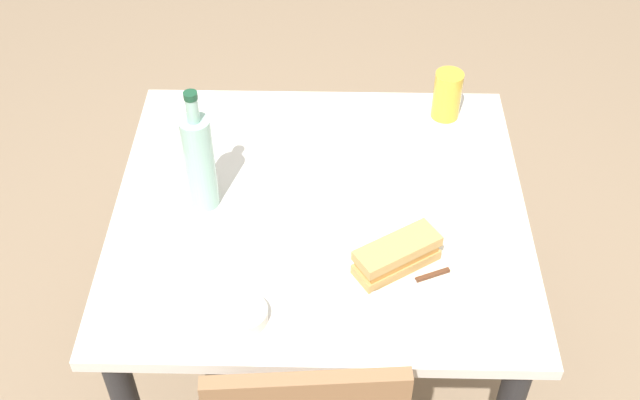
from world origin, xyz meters
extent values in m
plane|color=#8C755B|center=(0.00, 0.00, 0.00)|extent=(8.00, 8.00, 0.00)
cube|color=silver|center=(0.00, 0.00, 0.72)|extent=(0.96, 0.89, 0.03)
cylinder|color=#262628|center=(-0.42, -0.39, 0.35)|extent=(0.06, 0.06, 0.70)
cylinder|color=#262628|center=(0.42, -0.39, 0.35)|extent=(0.06, 0.06, 0.70)
cylinder|color=silver|center=(-0.17, 0.19, 0.74)|extent=(0.25, 0.25, 0.01)
cube|color=tan|center=(-0.17, 0.19, 0.76)|extent=(0.20, 0.16, 0.02)
cube|color=#CC8438|center=(-0.17, 0.19, 0.78)|extent=(0.18, 0.15, 0.02)
cube|color=tan|center=(-0.17, 0.19, 0.80)|extent=(0.20, 0.16, 0.02)
cube|color=silver|center=(-0.16, 0.26, 0.75)|extent=(0.10, 0.05, 0.00)
cube|color=#59331E|center=(-0.24, 0.22, 0.75)|extent=(0.08, 0.04, 0.01)
cylinder|color=#99C6B7|center=(0.27, -0.01, 0.86)|extent=(0.07, 0.07, 0.24)
cylinder|color=#99C6B7|center=(0.27, -0.01, 1.01)|extent=(0.03, 0.03, 0.06)
cylinder|color=#19472D|center=(0.27, -0.01, 1.04)|extent=(0.03, 0.03, 0.02)
cylinder|color=gold|center=(-0.32, -0.35, 0.80)|extent=(0.07, 0.07, 0.13)
cylinder|color=silver|center=(0.15, 0.33, 0.75)|extent=(0.10, 0.10, 0.03)
cube|color=white|center=(0.33, 0.23, 0.74)|extent=(0.17, 0.17, 0.00)
camera|label=1|loc=(-0.03, 1.33, 2.05)|focal=44.79mm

